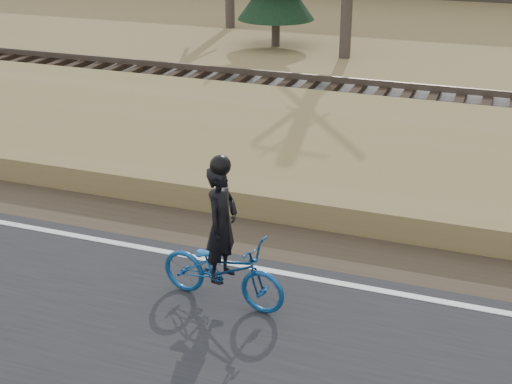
% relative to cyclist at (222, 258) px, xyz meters
% --- Properties ---
extents(ground, '(120.00, 120.00, 0.00)m').
position_rel_cyclist_xyz_m(ground, '(-0.91, 0.75, -0.69)').
color(ground, olive).
rests_on(ground, ground).
extents(road, '(120.00, 6.00, 0.06)m').
position_rel_cyclist_xyz_m(road, '(-0.91, -1.75, -0.66)').
color(road, black).
rests_on(road, ground).
extents(edge_line, '(120.00, 0.12, 0.01)m').
position_rel_cyclist_xyz_m(edge_line, '(-0.91, 0.95, -0.63)').
color(edge_line, silver).
rests_on(edge_line, road).
extents(shoulder, '(120.00, 1.60, 0.04)m').
position_rel_cyclist_xyz_m(shoulder, '(-0.91, 1.95, -0.67)').
color(shoulder, '#473A2B').
rests_on(shoulder, ground).
extents(embankment, '(120.00, 5.00, 0.44)m').
position_rel_cyclist_xyz_m(embankment, '(-0.91, 4.95, -0.47)').
color(embankment, olive).
rests_on(embankment, ground).
extents(ballast, '(120.00, 3.00, 0.45)m').
position_rel_cyclist_xyz_m(ballast, '(-0.91, 8.75, -0.47)').
color(ballast, slate).
rests_on(ballast, ground).
extents(railroad, '(120.00, 2.40, 0.29)m').
position_rel_cyclist_xyz_m(railroad, '(-0.91, 8.75, -0.16)').
color(railroad, black).
rests_on(railroad, ballast).
extents(cyclist, '(1.82, 0.82, 2.02)m').
position_rel_cyclist_xyz_m(cyclist, '(0.00, 0.00, 0.00)').
color(cyclist, navy).
rests_on(cyclist, road).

